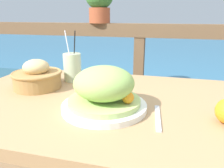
{
  "coord_description": "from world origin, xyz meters",
  "views": [
    {
      "loc": [
        0.19,
        -0.76,
        1.02
      ],
      "look_at": [
        -0.0,
        0.01,
        0.77
      ],
      "focal_mm": 35.0,
      "sensor_mm": 36.0,
      "label": 1
    }
  ],
  "objects_px": {
    "drink_glass": "(72,67)",
    "bread_basket": "(37,77)",
    "salad_plate": "(104,91)",
    "potted_plant": "(99,0)"
  },
  "relations": [
    {
      "from": "drink_glass",
      "to": "bread_basket",
      "type": "relative_size",
      "value": 1.12
    },
    {
      "from": "drink_glass",
      "to": "bread_basket",
      "type": "xyz_separation_m",
      "value": [
        -0.11,
        -0.14,
        -0.02
      ]
    },
    {
      "from": "salad_plate",
      "to": "potted_plant",
      "type": "bearing_deg",
      "value": 108.22
    },
    {
      "from": "salad_plate",
      "to": "potted_plant",
      "type": "distance_m",
      "value": 0.97
    },
    {
      "from": "bread_basket",
      "to": "potted_plant",
      "type": "height_order",
      "value": "potted_plant"
    },
    {
      "from": "drink_glass",
      "to": "bread_basket",
      "type": "bearing_deg",
      "value": -127.11
    },
    {
      "from": "drink_glass",
      "to": "potted_plant",
      "type": "relative_size",
      "value": 0.86
    },
    {
      "from": "potted_plant",
      "to": "drink_glass",
      "type": "bearing_deg",
      "value": -86.18
    },
    {
      "from": "salad_plate",
      "to": "bread_basket",
      "type": "xyz_separation_m",
      "value": [
        -0.35,
        0.15,
        -0.01
      ]
    },
    {
      "from": "drink_glass",
      "to": "bread_basket",
      "type": "distance_m",
      "value": 0.18
    }
  ]
}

